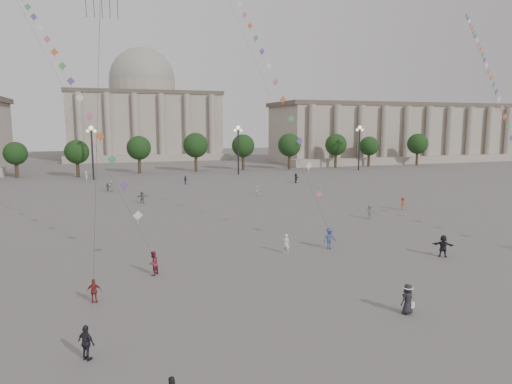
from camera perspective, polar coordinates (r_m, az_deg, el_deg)
name	(u,v)px	position (r m, az deg, el deg)	size (l,w,h in m)	color
ground	(315,293)	(30.65, 7.41, -12.42)	(360.00, 360.00, 0.00)	#595553
hall_east	(404,133)	(148.29, 18.05, 7.08)	(84.00, 26.22, 17.20)	#A39689
hall_central	(144,114)	(155.51, -13.84, 9.43)	(48.30, 34.30, 35.50)	#A39689
tree_row	(164,149)	(104.65, -11.42, 5.26)	(137.12, 5.12, 8.00)	#332819
lamp_post_mid_west	(92,143)	(95.84, -19.84, 5.83)	(2.00, 0.90, 10.65)	#262628
lamp_post_mid_east	(238,141)	(99.70, -2.24, 6.40)	(2.00, 0.90, 10.65)	#262628
lamp_post_far_east	(359,140)	(111.78, 12.80, 6.42)	(2.00, 0.90, 10.65)	#262628
person_crowd_0	(185,180)	(84.54, -8.83, 1.49)	(0.94, 0.39, 1.61)	navy
person_crowd_3	(443,246)	(41.00, 22.35, -6.26)	(1.72, 0.55, 1.85)	black
person_crowd_4	(111,186)	(78.19, -17.65, 0.70)	(1.66, 0.53, 1.79)	beige
person_crowd_6	(370,212)	(54.50, 14.02, -2.39)	(1.13, 0.65, 1.75)	slate
person_crowd_7	(257,190)	(70.65, 0.15, 0.20)	(1.41, 0.45, 1.52)	white
person_crowd_8	(403,203)	(61.46, 17.89, -1.36)	(1.11, 0.64, 1.72)	#9C402A
person_crowd_9	(296,178)	(85.93, 5.02, 1.74)	(1.67, 0.53, 1.81)	black
person_crowd_10	(86,176)	(94.34, -20.44, 1.87)	(0.70, 0.46, 1.92)	silver
person_crowd_12	(142,197)	(65.52, -14.04, -0.63)	(1.57, 0.50, 1.69)	slate
person_crowd_13	(286,244)	(39.07, 3.79, -6.46)	(0.62, 0.41, 1.69)	silver
person_crowd_16	(108,187)	(77.71, -18.06, 0.55)	(0.91, 0.38, 1.55)	#595A5E
tourist_0	(94,291)	(30.30, -19.57, -11.58)	(0.88, 0.37, 1.51)	maroon
tourist_1	(86,343)	(23.61, -20.45, -17.24)	(1.00, 0.42, 1.70)	black
kite_flyer_0	(153,263)	(34.33, -12.73, -8.68)	(0.87, 0.68, 1.79)	maroon
kite_flyer_1	(330,238)	(40.79, 9.18, -5.74)	(1.25, 0.72, 1.93)	#37487D
hat_person	(408,299)	(28.41, 18.43, -12.52)	(0.99, 0.78, 1.78)	black
kite_train_west	(38,28)	(58.50, -25.64, 17.98)	(17.98, 45.08, 61.66)	#3F3F3F
kite_train_mid	(235,1)	(67.66, -2.65, 22.78)	(1.83, 52.22, 71.77)	#3F3F3F
kite_train_east	(489,75)	(70.14, 27.08, 12.92)	(27.42, 39.23, 56.85)	#3F3F3F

